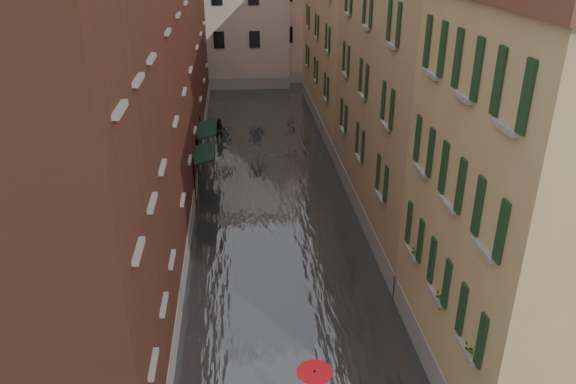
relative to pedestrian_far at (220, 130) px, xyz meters
name	(u,v)px	position (x,y,z in m)	size (l,w,h in m)	color
ground	(295,343)	(2.89, -20.74, -0.80)	(120.00, 120.00, 0.00)	#4F4F51
floodwater	(271,186)	(2.89, -7.74, -0.70)	(10.00, 60.00, 0.20)	#43464A
building_left_near	(30,211)	(-4.11, -22.74, 5.70)	(6.00, 8.00, 13.00)	brown
building_left_mid	(113,101)	(-4.11, -11.74, 5.45)	(6.00, 14.00, 12.50)	#5A211C
building_left_far	(154,28)	(-4.11, 3.26, 6.20)	(6.00, 16.00, 14.00)	brown
building_right_near	(552,213)	(9.89, -22.74, 4.95)	(6.00, 8.00, 11.50)	tan
building_right_mid	(429,87)	(9.89, -11.74, 5.70)	(6.00, 14.00, 13.00)	tan
building_right_far	(359,43)	(9.89, 3.26, 4.95)	(6.00, 16.00, 11.50)	tan
building_end_cream	(219,8)	(-0.11, 17.26, 5.70)	(12.00, 9.00, 13.00)	beige
building_end_pink	(315,10)	(8.89, 19.26, 5.20)	(10.00, 9.00, 12.00)	#D29E94
awning_near	(204,155)	(-0.60, -8.72, 1.66)	(1.09, 2.71, 2.80)	black
awning_far	(207,130)	(-0.60, -4.83, 1.67)	(1.09, 3.18, 2.80)	black
window_planters	(444,289)	(7.01, -22.91, 2.71)	(0.59, 5.57, 0.84)	brown
pedestrian_far	(220,130)	(0.00, 0.00, 0.00)	(0.78, 0.61, 1.60)	black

